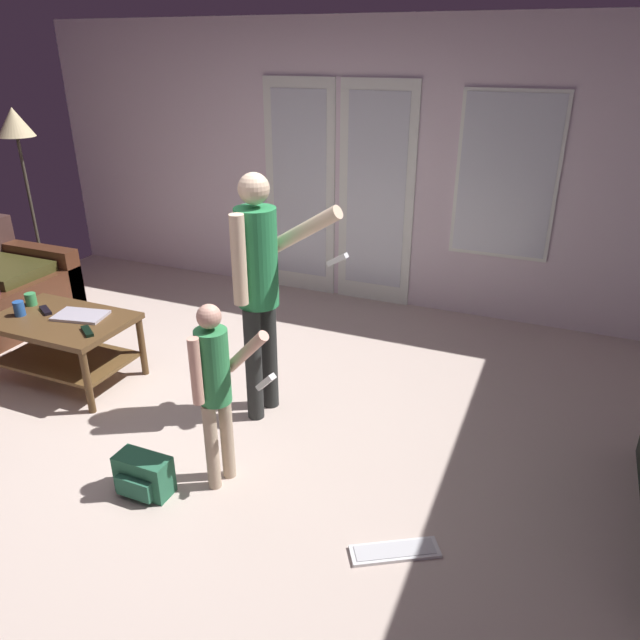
{
  "coord_description": "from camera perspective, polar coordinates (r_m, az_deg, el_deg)",
  "views": [
    {
      "loc": [
        2.01,
        -2.51,
        2.26
      ],
      "look_at": [
        0.8,
        0.34,
        0.85
      ],
      "focal_mm": 33.68,
      "sensor_mm": 36.0,
      "label": 1
    }
  ],
  "objects": [
    {
      "name": "ground_plane",
      "position": [
        3.94,
        -13.03,
        -11.46
      ],
      "size": [
        6.33,
        5.55,
        0.02
      ],
      "primitive_type": "cube",
      "color": "beige"
    },
    {
      "name": "wall_back_with_doors",
      "position": [
        5.7,
        2.51,
        14.17
      ],
      "size": [
        6.33,
        0.09,
        2.54
      ],
      "color": "silver",
      "rests_on": "ground_plane"
    },
    {
      "name": "coffee_table",
      "position": [
        4.71,
        -23.21,
        -1.35
      ],
      "size": [
        0.98,
        0.64,
        0.5
      ],
      "color": "brown",
      "rests_on": "ground_plane"
    },
    {
      "name": "person_adult",
      "position": [
        3.72,
        -5.75,
        4.0
      ],
      "size": [
        0.68,
        0.43,
        1.61
      ],
      "color": "#262827",
      "rests_on": "ground_plane"
    },
    {
      "name": "person_child",
      "position": [
        3.22,
        -9.88,
        -5.79
      ],
      "size": [
        0.43,
        0.29,
        1.09
      ],
      "color": "tan",
      "rests_on": "ground_plane"
    },
    {
      "name": "floor_lamp",
      "position": [
        6.51,
        -26.88,
        15.53
      ],
      "size": [
        0.34,
        0.34,
        1.76
      ],
      "color": "#2E3125",
      "rests_on": "ground_plane"
    },
    {
      "name": "backpack",
      "position": [
        3.55,
        -16.44,
        -13.98
      ],
      "size": [
        0.31,
        0.19,
        0.23
      ],
      "color": "#296547",
      "rests_on": "ground_plane"
    },
    {
      "name": "loose_keyboard",
      "position": [
        3.17,
        7.12,
        -20.96
      ],
      "size": [
        0.44,
        0.34,
        0.02
      ],
      "color": "white",
      "rests_on": "ground_plane"
    },
    {
      "name": "laptop_closed",
      "position": [
        4.62,
        -21.79,
        0.4
      ],
      "size": [
        0.4,
        0.29,
        0.02
      ],
      "primitive_type": "cube",
      "rotation": [
        0.0,
        0.0,
        0.2
      ],
      "color": "#B5AEBC",
      "rests_on": "coffee_table"
    },
    {
      "name": "cup_near_edge",
      "position": [
        4.97,
        -25.78,
        1.79
      ],
      "size": [
        0.08,
        0.08,
        0.09
      ],
      "primitive_type": "cylinder",
      "color": "#3B9553",
      "rests_on": "coffee_table"
    },
    {
      "name": "cup_by_laptop",
      "position": [
        4.81,
        -26.68,
        0.98
      ],
      "size": [
        0.08,
        0.08,
        0.11
      ],
      "primitive_type": "cylinder",
      "color": "#2655A2",
      "rests_on": "coffee_table"
    },
    {
      "name": "tv_remote_black",
      "position": [
        4.35,
        -21.24,
        -1.0
      ],
      "size": [
        0.17,
        0.14,
        0.02
      ],
      "primitive_type": "cube",
      "rotation": [
        0.0,
        0.0,
        -0.61
      ],
      "color": "black",
      "rests_on": "coffee_table"
    },
    {
      "name": "dvd_remote_slim",
      "position": [
        4.81,
        -24.63,
        0.84
      ],
      "size": [
        0.17,
        0.13,
        0.02
      ],
      "primitive_type": "cube",
      "rotation": [
        0.0,
        0.0,
        -0.54
      ],
      "color": "black",
      "rests_on": "coffee_table"
    }
  ]
}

